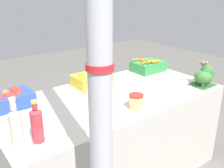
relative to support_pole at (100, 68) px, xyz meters
The scene contains 10 objects.
market_table 1.34m from the support_pole, 49.58° to the left, with size 1.92×0.92×0.81m, color #B7B2A8.
support_pole is the anchor object (origin of this frame).
apple_crate 1.13m from the support_pole, 97.23° to the left, with size 0.34×0.24×0.14m.
orange_crate 1.28m from the support_pole, 58.83° to the left, with size 0.34×0.24×0.15m.
carrot_crate 1.76m from the support_pole, 37.27° to the left, with size 0.34×0.24×0.15m.
broccoli_pile 1.56m from the support_pole, 15.41° to the left, with size 0.23×0.20×0.19m.
juice_bottle_cloudy 0.65m from the support_pole, 119.33° to the left, with size 0.07×0.07×0.31m.
juice_bottle_ruby 0.63m from the support_pole, 107.06° to the left, with size 0.07×0.07×0.26m.
pickle_jar 0.88m from the support_pole, 34.59° to the left, with size 0.11×0.11×0.11m.
sparrow_bird 1.53m from the support_pole, 16.38° to the left, with size 0.05×0.14×0.05m.
Camera 1 is at (-1.18, -1.54, 1.64)m, focal length 40.00 mm.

